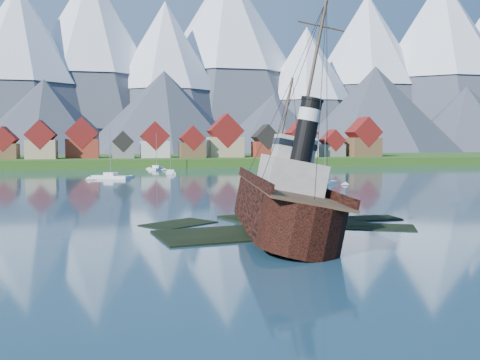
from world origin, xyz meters
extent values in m
plane|color=#1C3B4E|center=(0.00, 0.00, 0.00)|extent=(1400.00, 1400.00, 0.00)
cube|color=black|center=(-3.00, -2.00, -0.32)|extent=(19.08, 11.42, 1.00)
cube|color=black|center=(6.00, 4.00, -0.38)|extent=(15.15, 9.76, 1.00)
cube|color=black|center=(2.00, 9.00, -0.28)|extent=(11.45, 9.06, 1.00)
cube|color=black|center=(12.00, -1.00, -0.42)|extent=(10.27, 8.34, 1.00)
cube|color=black|center=(-9.00, 6.00, -0.40)|extent=(9.42, 8.68, 1.00)
cube|color=black|center=(15.00, 5.00, -0.35)|extent=(6.00, 4.00, 1.00)
cube|color=#1F4513|center=(0.00, 170.00, 0.00)|extent=(600.00, 80.00, 3.20)
cube|color=#3F3D38|center=(0.00, 132.00, 0.00)|extent=(600.00, 2.50, 2.00)
cube|color=brown|center=(-56.00, 153.00, 5.75)|extent=(9.00, 8.00, 5.50)
cube|color=maroon|center=(-56.00, 153.00, 10.12)|extent=(9.16, 8.16, 9.16)
cube|color=tan|center=(-43.00, 150.00, 6.40)|extent=(10.50, 9.00, 6.80)
cube|color=maroon|center=(-43.00, 150.00, 11.69)|extent=(10.69, 9.18, 10.69)
cube|color=maroon|center=(-29.00, 156.00, 6.60)|extent=(12.00, 8.50, 7.20)
cube|color=maroon|center=(-29.00, 156.00, 12.36)|extent=(12.22, 8.67, 12.22)
cube|color=slate|center=(-14.00, 151.00, 5.40)|extent=(8.00, 7.00, 4.80)
cube|color=black|center=(-14.00, 151.00, 9.24)|extent=(8.15, 7.14, 8.15)
cube|color=beige|center=(-2.00, 154.00, 6.20)|extent=(11.00, 9.50, 6.40)
cube|color=maroon|center=(-2.00, 154.00, 11.38)|extent=(11.20, 9.69, 11.20)
cube|color=brown|center=(12.00, 150.00, 5.90)|extent=(9.50, 8.00, 5.80)
cube|color=maroon|center=(12.00, 150.00, 10.51)|extent=(9.67, 8.16, 9.67)
cube|color=tan|center=(26.00, 155.00, 7.00)|extent=(13.50, 10.00, 8.00)
cube|color=maroon|center=(26.00, 155.00, 13.43)|extent=(13.75, 10.20, 13.75)
cube|color=maroon|center=(42.00, 152.00, 6.10)|extent=(10.00, 8.50, 6.20)
cube|color=black|center=(42.00, 152.00, 11.00)|extent=(10.18, 8.67, 10.18)
cube|color=beige|center=(56.00, 149.00, 6.75)|extent=(11.50, 9.00, 7.50)
cube|color=maroon|center=(56.00, 149.00, 12.57)|extent=(11.71, 9.18, 11.71)
cube|color=slate|center=(71.00, 153.00, 5.50)|extent=(9.00, 7.50, 5.00)
cube|color=maroon|center=(71.00, 153.00, 9.62)|extent=(9.16, 7.65, 9.16)
cube|color=brown|center=(84.00, 151.00, 6.90)|extent=(12.50, 10.00, 7.80)
cube|color=maroon|center=(84.00, 151.00, 13.05)|extent=(12.73, 10.20, 12.73)
cone|color=#2D333D|center=(-100.00, 455.00, 73.00)|extent=(180.00, 180.00, 150.00)
cone|color=white|center=(-100.00, 455.00, 103.00)|extent=(111.60, 111.60, 90.00)
cone|color=#2D333D|center=(-40.00, 495.00, 88.00)|extent=(210.00, 210.00, 180.00)
cone|color=white|center=(-40.00, 495.00, 124.00)|extent=(130.20, 130.20, 108.00)
cone|color=#2D333D|center=(30.00, 470.00, 70.50)|extent=(170.00, 170.00, 145.00)
cone|color=white|center=(30.00, 470.00, 99.50)|extent=(105.40, 105.40, 87.00)
cone|color=#2D333D|center=(100.00, 515.00, 98.00)|extent=(240.00, 240.00, 200.00)
cone|color=white|center=(100.00, 515.00, 138.00)|extent=(148.80, 148.80, 120.00)
cone|color=#2D333D|center=(170.00, 460.00, 60.50)|extent=(150.00, 150.00, 125.00)
cone|color=white|center=(170.00, 460.00, 85.50)|extent=(93.00, 93.00, 75.00)
cone|color=#2D333D|center=(250.00, 490.00, 83.00)|extent=(200.00, 200.00, 170.00)
cone|color=white|center=(250.00, 490.00, 117.00)|extent=(124.00, 124.00, 102.00)
cone|color=#2D333D|center=(330.00, 475.00, 93.00)|extent=(230.00, 230.00, 190.00)
cone|color=white|center=(330.00, 475.00, 131.00)|extent=(142.60, 142.60, 114.00)
cone|color=#2D333D|center=(400.00, 505.00, 75.50)|extent=(180.00, 180.00, 155.00)
cone|color=white|center=(400.00, 505.00, 106.50)|extent=(111.60, 111.60, 93.00)
cone|color=#2D333D|center=(-70.00, 374.00, 27.00)|extent=(120.00, 120.00, 58.00)
cone|color=#2D333D|center=(20.00, 369.00, 31.00)|extent=(136.00, 136.00, 66.00)
cone|color=#2D333D|center=(110.00, 373.00, 23.00)|extent=(110.00, 110.00, 50.00)
cone|color=#2D333D|center=(200.00, 370.00, 35.50)|extent=(150.00, 150.00, 75.00)
cone|color=#2D333D|center=(290.00, 371.00, 28.00)|extent=(124.00, 124.00, 60.00)
cube|color=black|center=(0.45, -1.86, 2.37)|extent=(7.38, 21.27, 4.43)
cone|color=black|center=(0.45, 11.94, 2.37)|extent=(7.38, 7.38, 7.38)
cylinder|color=black|center=(0.45, -12.49, 2.37)|extent=(7.38, 7.38, 4.43)
cube|color=#4C3826|center=(0.45, -1.86, 4.69)|extent=(7.24, 28.06, 0.26)
cube|color=black|center=(-3.09, -1.86, 5.16)|extent=(0.21, 27.17, 0.95)
cube|color=black|center=(3.99, -1.86, 5.16)|extent=(0.21, 27.17, 0.95)
cube|color=#ADA89E|center=(0.45, -3.44, 6.27)|extent=(5.49, 8.97, 3.16)
cube|color=#ADA89E|center=(0.45, -2.39, 9.01)|extent=(3.80, 4.22, 2.32)
cylinder|color=black|center=(0.45, -6.92, 10.80)|extent=(2.00, 2.00, 5.91)
cylinder|color=silver|center=(0.45, -6.92, 12.28)|extent=(2.11, 2.11, 1.16)
cylinder|color=#473828|center=(0.45, 6.58, 11.12)|extent=(0.30, 0.30, 12.66)
cylinder|color=#473828|center=(0.45, -4.50, 17.03)|extent=(0.34, 0.34, 13.71)
cube|color=white|center=(-17.73, 83.15, 0.11)|extent=(9.94, 7.70, 1.36)
cube|color=white|center=(-17.73, 83.15, 1.19)|extent=(3.62, 3.44, 0.79)
cylinder|color=gray|center=(-17.73, 83.15, 6.68)|extent=(0.16, 0.16, 11.78)
cube|color=white|center=(28.36, 54.44, 0.10)|extent=(7.71, 6.61, 1.15)
cube|color=white|center=(28.36, 54.44, 1.01)|extent=(2.91, 2.82, 0.67)
cylinder|color=gray|center=(28.36, 54.44, 5.67)|extent=(0.13, 0.13, 10.00)
cube|color=white|center=(-1.05, 100.05, 0.09)|extent=(2.17, 8.60, 1.03)
cube|color=white|center=(-1.05, 100.05, 0.90)|extent=(1.90, 2.41, 0.60)
cylinder|color=gray|center=(-1.05, 100.05, 5.07)|extent=(0.12, 0.12, 8.94)
cube|color=white|center=(-3.52, 122.34, 0.11)|extent=(5.94, 10.25, 1.30)
cube|color=white|center=(-3.52, 122.34, 1.13)|extent=(3.07, 3.41, 0.76)
cylinder|color=gray|center=(-3.52, 122.34, 6.37)|extent=(0.15, 0.15, 11.23)
camera|label=1|loc=(-15.63, -55.31, 9.67)|focal=40.00mm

